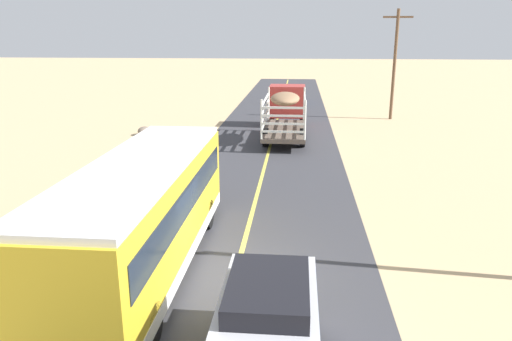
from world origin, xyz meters
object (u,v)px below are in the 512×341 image
Objects in this scene: power_pole_mid at (395,61)px; car_far at (291,95)px; livestock_truck at (286,106)px; boulder_near_shoulder at (144,131)px; suv_near at (268,337)px; bus at (144,214)px.

car_far is at bearing 132.44° from power_pole_mid.
power_pole_mid is at bearing 36.01° from livestock_truck.
power_pole_mid reaches higher than boulder_near_shoulder.
power_pole_mid reaches higher than suv_near.
suv_near is 5.73m from bus.
suv_near is 0.46× the size of bus.
bus reaches higher than boulder_near_shoulder.
bus is 1.21× the size of power_pole_mid.
bus is at bearing -99.23° from livestock_truck.
livestock_truck is 0.97× the size of bus.
power_pole_mid is 19.45m from boulder_near_shoulder.
car_far is at bearing 89.71° from livestock_truck.
power_pole_mid is (11.35, 26.21, 2.68)m from bus.
suv_near reaches higher than boulder_near_shoulder.
car_far is 18.99m from boulder_near_shoulder.
boulder_near_shoulder is (-9.29, -1.96, -1.51)m from livestock_truck.
suv_near is at bearing -89.56° from car_far.
bus is 19.41m from boulder_near_shoulder.
power_pole_mid is at bearing -47.56° from car_far.
car_far is at bearing 84.47° from bus.
power_pole_mid is 7.36× the size of boulder_near_shoulder.
car_far is 0.53× the size of power_pole_mid.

